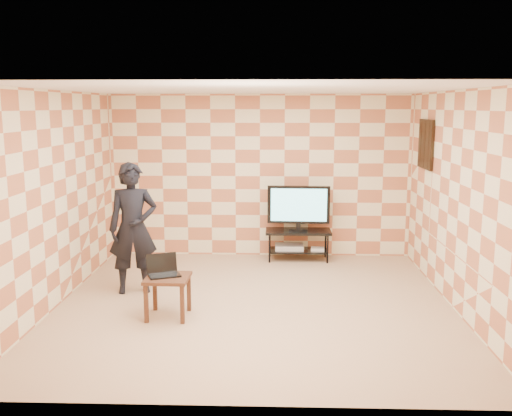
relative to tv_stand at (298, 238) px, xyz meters
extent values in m
plane|color=tan|center=(-0.64, -2.19, -0.37)|extent=(5.00, 5.00, 0.00)
cube|color=beige|center=(-0.64, 0.31, 0.98)|extent=(5.00, 0.02, 2.70)
cube|color=beige|center=(-0.64, -4.69, 0.98)|extent=(5.00, 0.02, 2.70)
cube|color=beige|center=(-3.14, -2.19, 0.98)|extent=(0.02, 5.00, 2.70)
cube|color=beige|center=(1.86, -2.19, 0.98)|extent=(0.02, 5.00, 2.70)
cube|color=white|center=(-0.64, -2.19, 2.33)|extent=(5.00, 5.00, 0.02)
cube|color=black|center=(1.83, -0.64, 1.58)|extent=(0.04, 0.72, 0.72)
cube|color=black|center=(1.83, -0.64, 1.58)|extent=(0.04, 0.03, 0.68)
cube|color=black|center=(1.83, -0.64, 1.58)|extent=(0.04, 0.68, 0.03)
cube|color=black|center=(0.00, 0.00, 0.11)|extent=(1.06, 0.48, 0.04)
cube|color=black|center=(0.00, 0.00, -0.21)|extent=(0.96, 0.42, 0.03)
cylinder|color=black|center=(-0.47, -0.19, -0.12)|extent=(0.03, 0.03, 0.50)
cylinder|color=black|center=(-0.47, 0.19, -0.12)|extent=(0.03, 0.03, 0.50)
cylinder|color=black|center=(0.47, -0.19, -0.12)|extent=(0.03, 0.03, 0.50)
cylinder|color=black|center=(0.47, 0.19, -0.12)|extent=(0.03, 0.03, 0.50)
cube|color=black|center=(0.00, 0.00, 0.15)|extent=(0.30, 0.20, 0.03)
cube|color=black|center=(0.00, 0.00, 0.21)|extent=(0.08, 0.06, 0.08)
cube|color=black|center=(0.00, 0.00, 0.56)|extent=(1.01, 0.10, 0.62)
cube|color=#65C3CE|center=(0.00, -0.04, 0.56)|extent=(0.90, 0.04, 0.53)
cube|color=#BCBCBE|center=(-0.14, 0.03, -0.16)|extent=(0.46, 0.33, 0.08)
cube|color=silver|center=(0.32, -0.05, -0.17)|extent=(0.23, 0.18, 0.05)
cube|color=#321E10|center=(-1.66, -2.64, 0.11)|extent=(0.52, 0.52, 0.04)
cube|color=#321E10|center=(-1.88, -2.84, -0.14)|extent=(0.05, 0.05, 0.46)
cube|color=#321E10|center=(-1.86, -2.42, -0.14)|extent=(0.05, 0.05, 0.46)
cube|color=#321E10|center=(-1.45, -2.85, -0.14)|extent=(0.05, 0.05, 0.46)
cube|color=#321E10|center=(-1.44, -2.43, -0.14)|extent=(0.05, 0.05, 0.46)
cube|color=black|center=(-1.71, -2.61, 0.14)|extent=(0.44, 0.38, 0.02)
cube|color=black|center=(-1.76, -2.49, 0.26)|extent=(0.36, 0.20, 0.23)
imported|color=black|center=(-2.29, -1.70, 0.52)|extent=(0.73, 0.57, 1.77)
camera|label=1|loc=(-0.38, -9.13, 2.13)|focal=40.00mm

